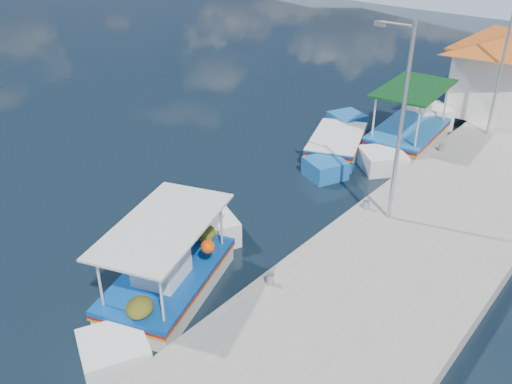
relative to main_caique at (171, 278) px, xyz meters
The scene contains 9 objects.
ground 4.74m from the main_caique, 109.72° to the left, with size 160.00×160.00×0.00m, color black.
quay 11.29m from the main_caique, 67.57° to the left, with size 5.00×44.00×0.50m, color #A7A49C.
bollards 9.94m from the main_caique, 77.15° to the left, with size 0.20×17.20×0.30m.
main_caique is the anchor object (origin of this frame).
caique_green_canopy 13.19m from the main_caique, 87.89° to the left, with size 2.74×7.72×2.90m.
caique_blue_hull 10.74m from the main_caique, 97.69° to the left, with size 3.47×6.15×1.17m.
caique_far 21.28m from the main_caique, 87.16° to the left, with size 3.83×7.15×2.65m.
lamp_post_near 7.84m from the main_caique, 65.62° to the left, with size 1.21×0.14×6.00m.
lamp_post_far 16.07m from the main_caique, 79.30° to the left, with size 1.21×0.14×6.00m.
Camera 1 is at (10.57, -11.76, 9.20)m, focal length 37.54 mm.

